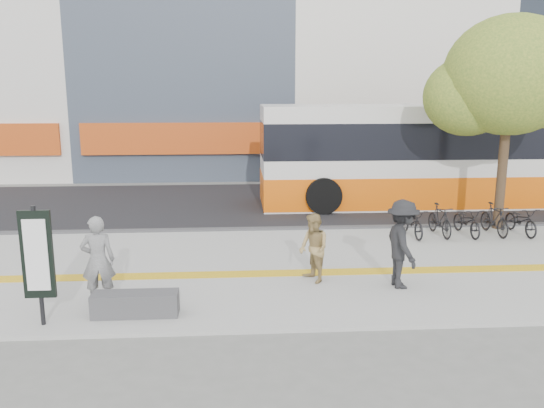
{
  "coord_description": "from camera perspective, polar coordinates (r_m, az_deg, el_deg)",
  "views": [
    {
      "loc": [
        -0.68,
        -11.14,
        4.31
      ],
      "look_at": [
        0.18,
        2.0,
        1.5
      ],
      "focal_mm": 36.73,
      "sensor_mm": 36.0,
      "label": 1
    }
  ],
  "objects": [
    {
      "name": "ground",
      "position": [
        11.96,
        -0.23,
        -9.09
      ],
      "size": [
        120.0,
        120.0,
        0.0
      ],
      "primitive_type": "plane",
      "color": "#5F5F5B",
      "rests_on": "ground"
    },
    {
      "name": "sidewalk",
      "position": [
        13.36,
        -0.62,
        -6.61
      ],
      "size": [
        40.0,
        7.0,
        0.08
      ],
      "primitive_type": "cube",
      "color": "gray",
      "rests_on": "ground"
    },
    {
      "name": "tactile_strip",
      "position": [
        12.87,
        -0.5,
        -7.13
      ],
      "size": [
        40.0,
        0.45,
        0.01
      ],
      "primitive_type": "cube",
      "color": "gold",
      "rests_on": "sidewalk"
    },
    {
      "name": "street",
      "position": [
        20.6,
        -1.77,
        0.04
      ],
      "size": [
        40.0,
        8.0,
        0.06
      ],
      "primitive_type": "cube",
      "color": "black",
      "rests_on": "ground"
    },
    {
      "name": "curb",
      "position": [
        16.7,
        -1.28,
        -2.67
      ],
      "size": [
        40.0,
        0.25,
        0.14
      ],
      "primitive_type": "cube",
      "color": "#323234",
      "rests_on": "ground"
    },
    {
      "name": "bench",
      "position": [
        10.88,
        -13.83,
        -9.93
      ],
      "size": [
        1.6,
        0.45,
        0.45
      ],
      "primitive_type": "cube",
      "color": "#323234",
      "rests_on": "sidewalk"
    },
    {
      "name": "signboard",
      "position": [
        10.67,
        -22.92,
        -4.96
      ],
      "size": [
        0.55,
        0.1,
        2.2
      ],
      "color": "black",
      "rests_on": "sidewalk"
    },
    {
      "name": "street_tree",
      "position": [
        17.79,
        22.99,
        11.77
      ],
      "size": [
        4.4,
        3.8,
        6.31
      ],
      "color": "#352518",
      "rests_on": "sidewalk"
    },
    {
      "name": "bus",
      "position": [
        21.22,
        17.42,
        4.54
      ],
      "size": [
        13.43,
        3.19,
        3.58
      ],
      "color": "silver",
      "rests_on": "street"
    },
    {
      "name": "bicycle_row",
      "position": [
        16.96,
        19.36,
        -1.62
      ],
      "size": [
        3.89,
        1.6,
        0.91
      ],
      "color": "black",
      "rests_on": "sidewalk"
    },
    {
      "name": "seated_woman",
      "position": [
        11.42,
        -17.42,
        -5.53
      ],
      "size": [
        0.7,
        0.52,
        1.78
      ],
      "primitive_type": "imported",
      "rotation": [
        0.0,
        0.0,
        3.28
      ],
      "color": "black",
      "rests_on": "sidewalk"
    },
    {
      "name": "pedestrian_tan",
      "position": [
        12.19,
        4.29,
        -4.54
      ],
      "size": [
        0.81,
        0.9,
        1.52
      ],
      "primitive_type": "imported",
      "rotation": [
        0.0,
        0.0,
        -1.18
      ],
      "color": "#977E4B",
      "rests_on": "sidewalk"
    },
    {
      "name": "pedestrian_dark",
      "position": [
        12.11,
        13.2,
        -4.01
      ],
      "size": [
        0.78,
        1.27,
        1.9
      ],
      "primitive_type": "imported",
      "rotation": [
        0.0,
        0.0,
        1.63
      ],
      "color": "black",
      "rests_on": "sidewalk"
    }
  ]
}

